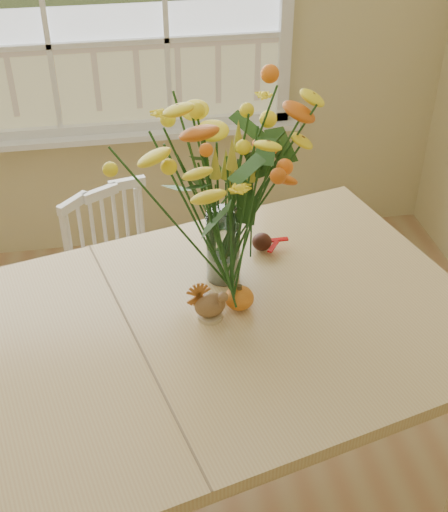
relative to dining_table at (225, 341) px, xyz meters
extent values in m
cube|color=beige|center=(-0.55, 1.71, 0.61)|extent=(4.00, 0.02, 2.70)
cube|color=white|center=(-0.55, 1.64, -0.05)|extent=(2.42, 0.12, 0.03)
cube|color=tan|center=(0.00, 0.00, 0.07)|extent=(1.77, 1.45, 0.04)
cube|color=tan|center=(0.00, 0.00, 0.00)|extent=(1.62, 1.30, 0.10)
cylinder|color=tan|center=(-0.77, 0.28, -0.34)|extent=(0.07, 0.07, 0.79)
cylinder|color=tan|center=(0.55, 0.62, -0.34)|extent=(0.07, 0.07, 0.79)
cube|color=white|center=(-0.28, 0.68, -0.34)|extent=(0.52, 0.51, 0.05)
cube|color=white|center=(-0.36, 0.81, -0.12)|extent=(0.36, 0.23, 0.44)
cylinder|color=white|center=(-0.34, 0.49, -0.55)|extent=(0.03, 0.03, 0.38)
cylinder|color=white|center=(-0.48, 0.73, -0.55)|extent=(0.03, 0.03, 0.38)
cylinder|color=white|center=(-0.08, 0.64, -0.55)|extent=(0.03, 0.03, 0.38)
cylinder|color=white|center=(-0.22, 0.88, -0.55)|extent=(0.03, 0.03, 0.38)
cylinder|color=white|center=(0.03, 0.21, 0.22)|extent=(0.11, 0.11, 0.25)
ellipsoid|color=#D26118|center=(0.05, 0.04, 0.13)|extent=(0.09, 0.09, 0.07)
cylinder|color=#CCB78C|center=(-0.04, 0.01, 0.10)|extent=(0.08, 0.08, 0.01)
ellipsoid|color=brown|center=(-0.04, 0.01, 0.14)|extent=(0.11, 0.08, 0.08)
ellipsoid|color=#38160F|center=(0.19, 0.34, 0.12)|extent=(0.07, 0.07, 0.06)
camera|label=1|loc=(-0.27, -1.57, 1.46)|focal=48.00mm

